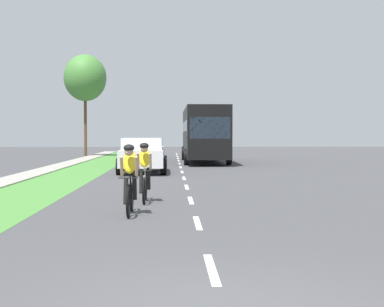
{
  "coord_description": "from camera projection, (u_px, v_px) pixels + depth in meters",
  "views": [
    {
      "loc": [
        -0.54,
        -5.58,
        1.78
      ],
      "look_at": [
        0.5,
        22.66,
        0.87
      ],
      "focal_mm": 53.86,
      "sensor_mm": 36.0,
      "label": 1
    }
  ],
  "objects": [
    {
      "name": "ground_plane",
      "position": [
        183.0,
        175.0,
        25.63
      ],
      "size": [
        120.0,
        120.0,
        0.0
      ],
      "primitive_type": "plane",
      "color": "#424244"
    },
    {
      "name": "grass_verge",
      "position": [
        72.0,
        175.0,
        25.45
      ],
      "size": [
        2.57,
        70.0,
        0.01
      ],
      "primitive_type": "cube",
      "color": "#478438",
      "rests_on": "ground_plane"
    },
    {
      "name": "sidewalk_concrete",
      "position": [
        29.0,
        175.0,
        25.38
      ],
      "size": [
        1.26,
        70.0,
        0.1
      ],
      "primitive_type": "cube",
      "color": "#9E998E",
      "rests_on": "ground_plane"
    },
    {
      "name": "lane_markings_center",
      "position": [
        181.0,
        169.0,
        29.62
      ],
      "size": [
        0.12,
        53.8,
        0.01
      ],
      "color": "white",
      "rests_on": "ground_plane"
    },
    {
      "name": "cyclist_lead",
      "position": [
        130.0,
        179.0,
        12.8
      ],
      "size": [
        0.42,
        1.72,
        1.58
      ],
      "color": "black",
      "rests_on": "ground_plane"
    },
    {
      "name": "cyclist_trailing",
      "position": [
        145.0,
        172.0,
        15.22
      ],
      "size": [
        0.42,
        1.72,
        1.58
      ],
      "color": "black",
      "rests_on": "ground_plane"
    },
    {
      "name": "pickup_white",
      "position": [
        143.0,
        155.0,
        26.93
      ],
      "size": [
        2.22,
        5.1,
        1.64
      ],
      "color": "silver",
      "rests_on": "ground_plane"
    },
    {
      "name": "bus_black",
      "position": [
        204.0,
        132.0,
        37.53
      ],
      "size": [
        2.78,
        11.6,
        3.48
      ],
      "color": "black",
      "rests_on": "ground_plane"
    },
    {
      "name": "street_tree_far",
      "position": [
        85.0,
        78.0,
        47.77
      ],
      "size": [
        3.52,
        3.52,
        8.46
      ],
      "color": "brown",
      "rests_on": "ground_plane"
    }
  ]
}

